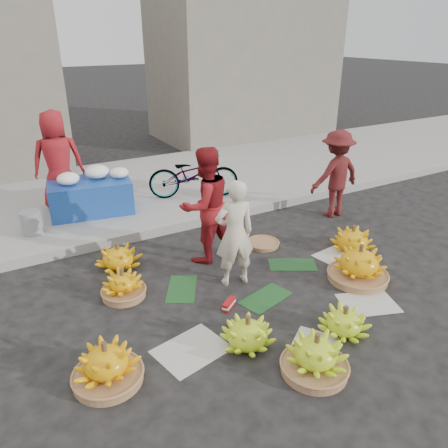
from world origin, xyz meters
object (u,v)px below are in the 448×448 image
banana_bunch_4 (359,264)px  bicycle (194,174)px  banana_bunch_0 (107,365)px  vendor_cream (235,234)px  flower_table (91,194)px

banana_bunch_4 → bicycle: bicycle is taller
banana_bunch_0 → vendor_cream: 2.18m
banana_bunch_0 → vendor_cream: vendor_cream is taller
bicycle → vendor_cream: bearing=-174.7°
banana_bunch_0 → banana_bunch_4: bearing=2.9°
banana_bunch_0 → vendor_cream: (1.91, 0.92, 0.50)m
vendor_cream → bicycle: size_ratio=0.84×
banana_bunch_0 → bicycle: bicycle is taller
banana_bunch_4 → vendor_cream: (-1.43, 0.75, 0.47)m
vendor_cream → flower_table: vendor_cream is taller
banana_bunch_0 → vendor_cream: bearing=25.6°
flower_table → bicycle: size_ratio=0.88×
banana_bunch_4 → flower_table: (-2.45, 3.79, 0.22)m
vendor_cream → flower_table: size_ratio=0.95×
banana_bunch_4 → bicycle: (-0.60, 3.58, 0.33)m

